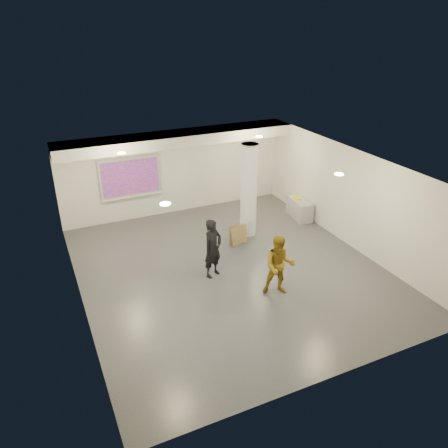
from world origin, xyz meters
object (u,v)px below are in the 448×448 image
column (249,191)px  projection_screen (130,178)px  man (279,265)px  credenza (299,209)px  woman (213,248)px

column → projection_screen: (-3.10, 2.65, 0.03)m
man → credenza: bearing=76.4°
column → credenza: size_ratio=2.59×
woman → man: woman is taller
credenza → man: man is taller
projection_screen → man: 6.42m
man → projection_screen: bearing=136.9°
credenza → man: (-3.08, -3.68, 0.47)m
credenza → projection_screen: bearing=162.6°
credenza → column: bearing=-165.0°
woman → projection_screen: bearing=78.4°
projection_screen → credenza: bearing=-23.4°
column → woman: (-2.04, -1.85, -0.67)m
column → woman: 2.84m
projection_screen → man: bearing=-69.5°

